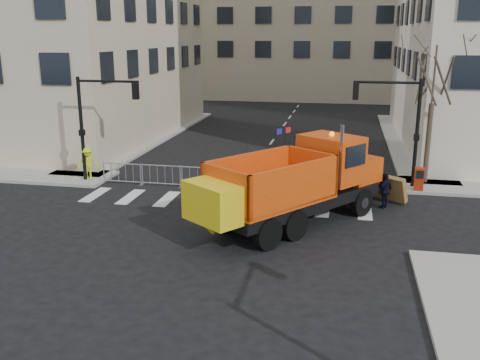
% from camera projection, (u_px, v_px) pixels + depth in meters
% --- Properties ---
extents(ground, '(120.00, 120.00, 0.00)m').
position_uv_depth(ground, '(194.00, 249.00, 19.15)').
color(ground, black).
rests_on(ground, ground).
extents(sidewalk_back, '(64.00, 5.00, 0.15)m').
position_uv_depth(sidewalk_back, '(240.00, 184.00, 27.17)').
color(sidewalk_back, gray).
rests_on(sidewalk_back, ground).
extents(traffic_light_left, '(0.18, 0.18, 5.40)m').
position_uv_depth(traffic_light_left, '(82.00, 131.00, 27.04)').
color(traffic_light_left, black).
rests_on(traffic_light_left, ground).
extents(traffic_light_right, '(0.18, 0.18, 5.40)m').
position_uv_depth(traffic_light_right, '(417.00, 135.00, 25.82)').
color(traffic_light_right, black).
rests_on(traffic_light_right, ground).
extents(crowd_barriers, '(12.60, 0.60, 1.10)m').
position_uv_depth(crowd_barriers, '(222.00, 178.00, 26.33)').
color(crowd_barriers, '#9EA0A5').
rests_on(crowd_barriers, ground).
extents(street_tree, '(3.00, 3.00, 7.50)m').
position_uv_depth(street_tree, '(431.00, 111.00, 26.35)').
color(street_tree, '#382B21').
rests_on(street_tree, ground).
extents(plow_truck, '(8.48, 10.02, 4.05)m').
position_uv_depth(plow_truck, '(294.00, 182.00, 21.05)').
color(plow_truck, black).
rests_on(plow_truck, ground).
extents(cop_a, '(0.88, 0.73, 2.06)m').
position_uv_depth(cop_a, '(358.00, 182.00, 23.96)').
color(cop_a, black).
rests_on(cop_a, ground).
extents(cop_b, '(1.07, 0.98, 1.79)m').
position_uv_depth(cop_b, '(346.00, 181.00, 24.54)').
color(cop_b, black).
rests_on(cop_b, ground).
extents(cop_c, '(0.85, 0.99, 1.60)m').
position_uv_depth(cop_c, '(385.00, 191.00, 23.42)').
color(cop_c, black).
rests_on(cop_c, ground).
extents(worker, '(1.26, 1.08, 1.69)m').
position_uv_depth(worker, '(88.00, 163.00, 27.56)').
color(worker, '#C1DB19').
rests_on(worker, sidewalk_back).
extents(newspaper_box, '(0.49, 0.45, 1.10)m').
position_uv_depth(newspaper_box, '(419.00, 179.00, 25.65)').
color(newspaper_box, '#A2270C').
rests_on(newspaper_box, sidewalk_back).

